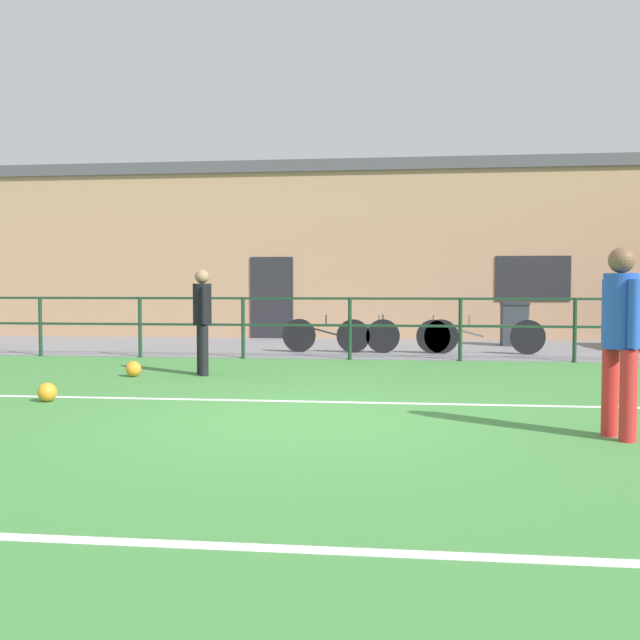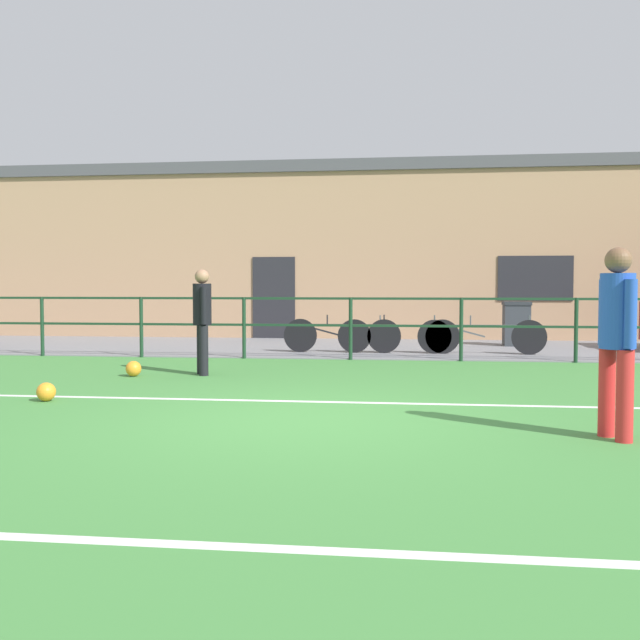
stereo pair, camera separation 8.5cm
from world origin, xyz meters
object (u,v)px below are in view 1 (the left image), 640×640
Objects in this scene: soccer_ball_match at (47,392)px; player_goalkeeper at (202,315)px; soccer_ball_spare at (133,369)px; bicycle_parked_3 at (393,336)px; trash_bin_0 at (514,323)px; bicycle_parked_1 at (484,336)px; bicycle_parked_0 at (340,335)px; player_striker at (620,331)px.

player_goalkeeper is at bearing 67.61° from soccer_ball_match.
soccer_ball_spare is (0.14, 2.36, 0.01)m from soccer_ball_match.
trash_bin_0 is (2.68, 2.11, 0.15)m from bicycle_parked_3.
trash_bin_0 is at bearing 66.91° from bicycle_parked_1.
bicycle_parked_0 is at bearing -180.00° from bicycle_parked_3.
bicycle_parked_0 is 1.05m from bicycle_parked_3.
player_striker reaches higher than player_goalkeeper.
soccer_ball_spare is (-5.92, 3.72, -0.85)m from player_striker.
player_goalkeeper is at bearing -115.82° from bicycle_parked_0.
bicycle_parked_1 is at bearing 35.79° from soccer_ball_spare.
trash_bin_0 reaches higher than soccer_ball_spare.
trash_bin_0 reaches higher than bicycle_parked_3.
soccer_ball_match is at bearing -93.32° from soccer_ball_spare.
bicycle_parked_3 is 3.42m from trash_bin_0.
bicycle_parked_1 is at bearing 0.00° from bicycle_parked_0.
player_striker is 0.75× the size of bicycle_parked_3.
bicycle_parked_1 is 1.78m from bicycle_parked_3.
soccer_ball_spare is at bearing -133.37° from bicycle_parked_3.
bicycle_parked_3 is at bearing -141.82° from trash_bin_0.
bicycle_parked_0 is (1.79, 3.70, -0.54)m from player_goalkeeper.
player_striker reaches higher than bicycle_parked_1.
bicycle_parked_3 is 2.28× the size of trash_bin_0.
trash_bin_0 is at bearing 52.05° from soccer_ball_match.
player_goalkeeper reaches higher than soccer_ball_match.
bicycle_parked_3 is at bearing -62.40° from player_goalkeeper.
soccer_ball_spare is 0.10× the size of bicycle_parked_1.
bicycle_parked_3 is (3.81, 4.03, 0.25)m from soccer_ball_spare.
bicycle_parked_0 is at bearing 55.59° from soccer_ball_spare.
soccer_ball_spare is at bearing -124.41° from bicycle_parked_0.
soccer_ball_match is at bearing -121.70° from bicycle_parked_3.
player_striker is at bearing -154.22° from player_goalkeeper.
trash_bin_0 reaches higher than bicycle_parked_0.
trash_bin_0 is (6.49, 6.14, 0.40)m from soccer_ball_spare.
bicycle_parked_3 is at bearing 46.63° from soccer_ball_spare.
player_striker reaches higher than soccer_ball_match.
player_goalkeeper is at bearing -133.54° from trash_bin_0.
bicycle_parked_0 is 2.39× the size of trash_bin_0.
player_goalkeeper is 1.63× the size of trash_bin_0.
soccer_ball_match is 0.09× the size of bicycle_parked_1.
bicycle_parked_3 is at bearing -5.19° from player_striker.
player_goalkeeper is 0.69× the size of bicycle_parked_1.
soccer_ball_match is at bearing -127.95° from trash_bin_0.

